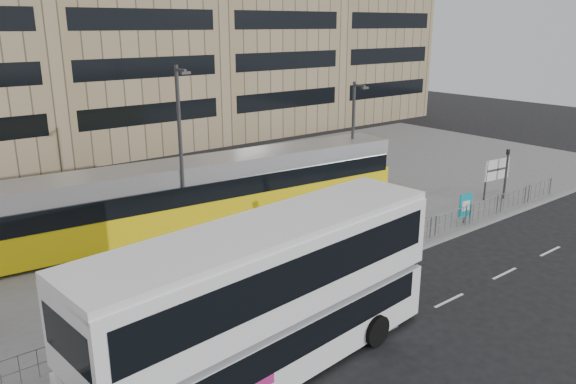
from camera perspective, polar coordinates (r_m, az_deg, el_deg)
ground at (r=24.35m, az=5.51°, el=-8.87°), size 120.00×120.00×0.00m
plaza at (r=33.31m, az=-8.98°, el=-1.70°), size 64.00×24.00×0.15m
kerb at (r=24.35m, az=5.43°, el=-8.67°), size 64.00×0.25×0.17m
pedestrian_barrier at (r=25.59m, az=8.02°, el=-5.25°), size 32.07×0.07×1.10m
road_markings at (r=22.71m, az=14.54°, el=-11.35°), size 62.00×0.12×0.01m
double_decker_bus at (r=17.24m, az=-1.97°, el=-10.33°), size 12.47×3.98×4.90m
tram at (r=28.61m, az=-14.96°, el=-1.21°), size 30.67×5.79×3.60m
station_sign at (r=36.59m, az=20.45°, el=1.99°), size 2.12×0.32×2.44m
ad_panel at (r=31.52m, az=17.57°, el=-1.36°), size 0.88×0.19×1.66m
pedestrian at (r=28.96m, az=2.73°, el=-2.18°), size 0.53×0.74×1.92m
traffic_light_west at (r=21.28m, az=-3.80°, el=-6.45°), size 0.20×0.23×3.10m
traffic_light_east at (r=36.56m, az=21.32°, el=2.35°), size 0.17×0.20×3.10m
lamp_post_west at (r=27.21m, az=-10.80°, el=4.35°), size 0.45×1.04×8.53m
lamp_post_east at (r=34.51m, az=6.67°, el=5.84°), size 0.45×1.04×7.05m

